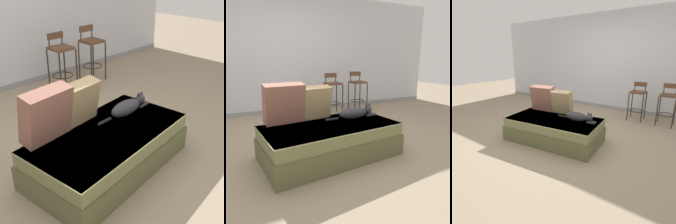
# 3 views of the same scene
# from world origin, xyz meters

# --- Properties ---
(ground_plane) EXTENTS (16.00, 16.00, 0.00)m
(ground_plane) POSITION_xyz_m (0.00, 0.00, 0.00)
(ground_plane) COLOR gray
(ground_plane) RESTS_ON ground
(couch) EXTENTS (1.74, 1.06, 0.41)m
(couch) POSITION_xyz_m (0.00, -0.40, 0.21)
(couch) COLOR brown
(couch) RESTS_ON ground
(throw_pillow_corner) EXTENTS (0.51, 0.30, 0.50)m
(throw_pillow_corner) POSITION_xyz_m (-0.49, -0.11, 0.67)
(throw_pillow_corner) COLOR #936051
(throw_pillow_corner) RESTS_ON couch
(throw_pillow_middle) EXTENTS (0.45, 0.28, 0.45)m
(throw_pillow_middle) POSITION_xyz_m (-0.08, -0.07, 0.64)
(throw_pillow_middle) COLOR tan
(throw_pillow_middle) RESTS_ON couch
(cat) EXTENTS (0.74, 0.19, 0.19)m
(cat) POSITION_xyz_m (0.42, -0.27, 0.49)
(cat) COLOR #333338
(cat) RESTS_ON couch
(bar_stool_near_window) EXTENTS (0.34, 0.34, 0.89)m
(bar_stool_near_window) POSITION_xyz_m (0.93, 1.61, 0.53)
(bar_stool_near_window) COLOR #2D2319
(bar_stool_near_window) RESTS_ON ground
(bar_stool_by_doorway) EXTENTS (0.34, 0.34, 0.91)m
(bar_stool_by_doorway) POSITION_xyz_m (1.55, 1.61, 0.53)
(bar_stool_by_doorway) COLOR #2D2319
(bar_stool_by_doorway) RESTS_ON ground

